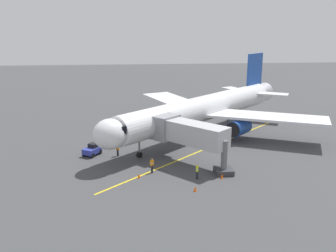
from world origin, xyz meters
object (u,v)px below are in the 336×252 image
(safety_cone_nose_left, at_px, (110,134))
(safety_cone_wing_starboard, at_px, (195,189))
(jet_bridge, at_px, (185,132))
(safety_cone_wing_port, at_px, (222,176))
(tug_near_nose, at_px, (92,150))
(ground_crew_wing_walker, at_px, (118,149))
(airplane, at_px, (204,109))
(ground_crew_loader, at_px, (152,165))
(ground_crew_marshaller, at_px, (197,171))
(safety_cone_nose_right, at_px, (139,176))

(safety_cone_nose_left, distance_m, safety_cone_wing_starboard, 22.54)
(safety_cone_nose_left, relative_size, safety_cone_wing_starboard, 1.00)
(jet_bridge, height_order, safety_cone_wing_port, jet_bridge)
(tug_near_nose, height_order, safety_cone_nose_left, tug_near_nose)
(ground_crew_wing_walker, bearing_deg, jet_bridge, 159.90)
(jet_bridge, relative_size, ground_crew_wing_walker, 5.68)
(ground_crew_wing_walker, height_order, tug_near_nose, ground_crew_wing_walker)
(airplane, xyz_separation_m, ground_crew_loader, (8.84, 14.65, -3.12))
(ground_crew_wing_walker, distance_m, safety_cone_wing_port, 14.34)
(ground_crew_marshaller, distance_m, ground_crew_wing_walker, 12.10)
(ground_crew_loader, relative_size, safety_cone_nose_left, 3.11)
(tug_near_nose, bearing_deg, safety_cone_nose_right, 125.64)
(safety_cone_nose_left, height_order, safety_cone_wing_starboard, same)
(ground_crew_marshaller, distance_m, safety_cone_wing_starboard, 3.26)
(safety_cone_nose_left, bearing_deg, ground_crew_wing_walker, 99.38)
(ground_crew_marshaller, relative_size, ground_crew_wing_walker, 1.00)
(ground_crew_marshaller, height_order, tug_near_nose, ground_crew_marshaller)
(ground_crew_wing_walker, bearing_deg, airplane, -146.28)
(ground_crew_marshaller, relative_size, safety_cone_nose_left, 3.11)
(jet_bridge, bearing_deg, airplane, -111.75)
(airplane, bearing_deg, tug_near_nose, 26.15)
(tug_near_nose, relative_size, safety_cone_nose_right, 4.99)
(airplane, distance_m, ground_crew_loader, 17.39)
(ground_crew_loader, height_order, safety_cone_wing_starboard, ground_crew_loader)
(ground_crew_marshaller, bearing_deg, safety_cone_wing_port, 175.76)
(ground_crew_loader, bearing_deg, safety_cone_nose_left, -69.88)
(safety_cone_nose_right, bearing_deg, airplane, -122.93)
(safety_cone_wing_port, bearing_deg, ground_crew_wing_walker, -36.36)
(jet_bridge, relative_size, safety_cone_wing_port, 17.67)
(airplane, bearing_deg, safety_cone_wing_port, 85.52)
(safety_cone_nose_left, relative_size, safety_cone_nose_right, 1.00)
(airplane, height_order, ground_crew_wing_walker, airplane)
(ground_crew_marshaller, xyz_separation_m, ground_crew_loader, (4.78, -2.22, 0.00))
(airplane, xyz_separation_m, safety_cone_nose_left, (14.36, -0.42, -3.73))
(safety_cone_wing_port, bearing_deg, tug_near_nose, -31.70)
(ground_crew_marshaller, relative_size, safety_cone_wing_port, 3.11)
(safety_cone_wing_port, bearing_deg, ground_crew_loader, -17.93)
(ground_crew_wing_walker, relative_size, ground_crew_loader, 1.00)
(jet_bridge, height_order, ground_crew_wing_walker, jet_bridge)
(ground_crew_wing_walker, xyz_separation_m, safety_cone_nose_right, (-2.51, 7.41, -0.61))
(safety_cone_nose_right, bearing_deg, jet_bridge, -142.51)
(ground_crew_marshaller, bearing_deg, safety_cone_nose_left, -59.23)
(airplane, distance_m, jet_bridge, 12.50)
(ground_crew_wing_walker, bearing_deg, safety_cone_nose_right, 108.67)
(safety_cone_nose_left, bearing_deg, ground_crew_loader, 110.12)
(airplane, relative_size, safety_cone_nose_left, 60.71)
(safety_cone_nose_left, bearing_deg, jet_bridge, 128.98)
(jet_bridge, bearing_deg, safety_cone_wing_port, 121.01)
(ground_crew_wing_walker, relative_size, tug_near_nose, 0.62)
(ground_crew_loader, relative_size, tug_near_nose, 0.62)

